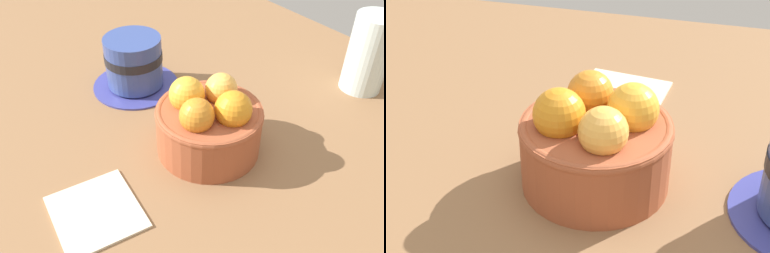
{
  "view_description": "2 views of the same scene",
  "coord_description": "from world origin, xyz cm",
  "views": [
    {
      "loc": [
        31.52,
        -25.95,
        36.5
      ],
      "look_at": [
        -1.54,
        -1.48,
        3.31
      ],
      "focal_mm": 39.14,
      "sensor_mm": 36.0,
      "label": 1
    },
    {
      "loc": [
        -9.43,
        39.56,
        31.67
      ],
      "look_at": [
        1.55,
        0.19,
        5.77
      ],
      "focal_mm": 52.91,
      "sensor_mm": 36.0,
      "label": 2
    }
  ],
  "objects": [
    {
      "name": "folded_napkin",
      "position": [
        1.07,
        -16.63,
        0.3
      ],
      "size": [
        10.75,
        10.19,
        0.6
      ],
      "primitive_type": "cube",
      "rotation": [
        0.0,
        0.0,
        -0.11
      ],
      "color": "beige",
      "rests_on": "ground_plane"
    },
    {
      "name": "ground_plane",
      "position": [
        0.0,
        0.0,
        -1.94
      ],
      "size": [
        135.18,
        82.27,
        3.87
      ],
      "primitive_type": "cube",
      "color": "brown"
    },
    {
      "name": "terracotta_bowl",
      "position": [
        0.0,
        -0.0,
        4.3
      ],
      "size": [
        13.38,
        13.38,
        9.67
      ],
      "color": "#9E4C2D",
      "rests_on": "ground_plane"
    }
  ]
}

